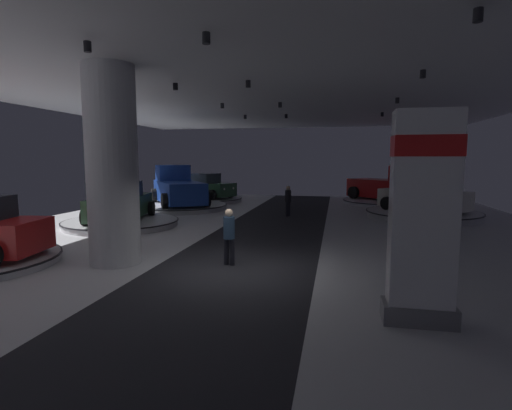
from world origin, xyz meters
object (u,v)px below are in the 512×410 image
object	(u,v)px
display_platform_mid_left	(122,223)
visitor_walking_near	(229,233)
display_platform_far_left	(179,206)
display_platform_far_right	(423,214)
display_platform_deep_right	(386,202)
column_left	(112,166)
display_car_far_right	(423,196)
brand_sign_pylon	(423,215)
pickup_truck_deep_right	(391,186)
pickup_truck_far_left	(178,188)
display_platform_deep_left	(206,199)
display_car_deep_left	(205,187)
visitor_walking_far	(288,199)
display_car_mid_left	(121,203)

from	to	relation	value
display_platform_mid_left	visitor_walking_near	xyz separation A→B (m)	(6.41, -5.26, 0.75)
display_platform_far_left	visitor_walking_near	size ratio (longest dim) A/B	3.57
display_platform_far_right	display_platform_deep_right	xyz separation A→B (m)	(-1.02, 6.34, -0.05)
column_left	display_platform_far_left	bearing A→B (deg)	104.27
column_left	display_car_far_right	xyz separation A→B (m)	(10.43, 11.12, -1.64)
column_left	brand_sign_pylon	xyz separation A→B (m)	(7.64, -2.65, -0.78)
display_car_far_right	pickup_truck_deep_right	xyz separation A→B (m)	(-0.78, 6.09, 0.08)
pickup_truck_far_left	brand_sign_pylon	bearing A→B (deg)	-53.73
display_platform_deep_left	pickup_truck_deep_right	size ratio (longest dim) A/B	0.97
display_car_far_right	visitor_walking_near	bearing A→B (deg)	-123.99
pickup_truck_far_left	visitor_walking_near	bearing A→B (deg)	-61.17
display_platform_mid_left	pickup_truck_far_left	size ratio (longest dim) A/B	0.90
column_left	display_car_far_right	distance (m)	15.33
visitor_walking_near	display_car_deep_left	bearing A→B (deg)	111.19
column_left	visitor_walking_far	world-z (taller)	column_left
display_car_far_right	display_platform_deep_right	size ratio (longest dim) A/B	0.77
display_platform_deep_right	display_platform_far_left	bearing A→B (deg)	-155.88
visitor_walking_near	visitor_walking_far	world-z (taller)	same
pickup_truck_far_left	pickup_truck_deep_right	size ratio (longest dim) A/B	1.05
display_platform_mid_left	display_car_far_right	size ratio (longest dim) A/B	1.15
display_platform_mid_left	visitor_walking_near	world-z (taller)	visitor_walking_near
column_left	pickup_truck_far_left	world-z (taller)	column_left
display_car_far_right	visitor_walking_near	distance (m)	12.88
display_car_mid_left	display_platform_far_left	xyz separation A→B (m)	(0.15, 6.19, -0.87)
display_car_deep_left	display_platform_far_right	bearing A→B (deg)	-21.37
display_platform_far_right	pickup_truck_far_left	xyz separation A→B (m)	(-13.66, 1.03, 1.05)
display_car_deep_left	display_platform_deep_right	xyz separation A→B (m)	(12.36, 1.11, -0.89)
brand_sign_pylon	display_platform_mid_left	distance (m)	13.79
pickup_truck_far_left	display_car_far_right	bearing A→B (deg)	-4.24
brand_sign_pylon	display_platform_mid_left	xyz separation A→B (m)	(-10.82, 8.35, -1.81)
display_platform_deep_left	visitor_walking_far	xyz separation A→B (m)	(6.59, -6.11, 0.75)
pickup_truck_far_left	display_platform_mid_left	bearing A→B (deg)	-89.76
display_platform_deep_left	column_left	bearing A→B (deg)	-79.93
visitor_walking_far	display_car_far_right	bearing A→B (deg)	7.68
display_car_mid_left	visitor_walking_far	world-z (taller)	display_car_mid_left
display_platform_mid_left	display_car_mid_left	size ratio (longest dim) A/B	1.11
display_platform_far_left	display_platform_deep_right	bearing A→B (deg)	24.12
display_platform_deep_left	visitor_walking_near	xyz separation A→B (m)	(6.13, -15.88, 0.75)
display_platform_deep_left	display_platform_far_right	bearing A→B (deg)	-21.36
display_platform_mid_left	display_platform_deep_left	xyz separation A→B (m)	(0.28, 10.62, -0.00)
display_platform_mid_left	visitor_walking_near	distance (m)	8.33
column_left	display_platform_deep_right	distance (m)	20.00
display_platform_far_right	visitor_walking_near	distance (m)	12.89
brand_sign_pylon	display_platform_deep_right	world-z (taller)	brand_sign_pylon
display_platform_deep_right	display_platform_deep_left	bearing A→B (deg)	-174.81
column_left	display_platform_deep_left	world-z (taller)	column_left
column_left	display_platform_far_left	size ratio (longest dim) A/B	0.97
display_platform_deep_left	display_platform_deep_right	distance (m)	12.38
column_left	visitor_walking_far	distance (m)	11.01
display_platform_deep_right	pickup_truck_deep_right	world-z (taller)	pickup_truck_deep_right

